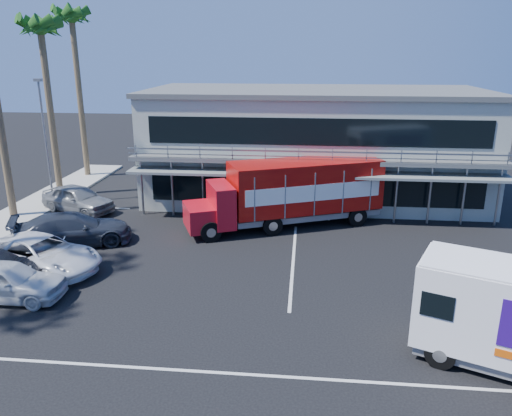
# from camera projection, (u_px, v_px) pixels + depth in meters

# --- Properties ---
(ground) EXTENTS (120.00, 120.00, 0.00)m
(ground) POSITION_uv_depth(u_px,v_px,m) (244.00, 287.00, 21.43)
(ground) COLOR black
(ground) RESTS_ON ground
(building) EXTENTS (22.40, 12.00, 7.30)m
(building) POSITION_uv_depth(u_px,v_px,m) (314.00, 143.00, 34.22)
(building) COLOR #9EA396
(building) RESTS_ON ground
(palm_e) EXTENTS (2.80, 2.80, 12.25)m
(palm_e) POSITION_uv_depth(u_px,v_px,m) (41.00, 37.00, 32.01)
(palm_e) COLOR brown
(palm_e) RESTS_ON ground
(palm_f) EXTENTS (2.80, 2.80, 13.25)m
(palm_f) POSITION_uv_depth(u_px,v_px,m) (72.00, 26.00, 37.00)
(palm_f) COLOR brown
(palm_f) RESTS_ON ground
(light_pole_far) EXTENTS (0.50, 0.25, 8.09)m
(light_pole_far) POSITION_uv_depth(u_px,v_px,m) (45.00, 136.00, 31.89)
(light_pole_far) COLOR gray
(light_pole_far) RESTS_ON ground
(red_truck) EXTENTS (11.35, 6.75, 3.78)m
(red_truck) POSITION_uv_depth(u_px,v_px,m) (293.00, 191.00, 28.41)
(red_truck) COLOR #B30E1B
(red_truck) RESTS_ON ground
(parked_car_a) EXTENTS (4.76, 1.94, 1.62)m
(parked_car_a) POSITION_uv_depth(u_px,v_px,m) (6.00, 281.00, 20.21)
(parked_car_a) COLOR silver
(parked_car_a) RESTS_ON ground
(parked_car_c) EXTENTS (6.40, 4.48, 1.62)m
(parked_car_c) POSITION_uv_depth(u_px,v_px,m) (41.00, 254.00, 22.87)
(parked_car_c) COLOR white
(parked_car_c) RESTS_ON ground
(parked_car_d) EXTENTS (6.39, 4.57, 1.72)m
(parked_car_d) POSITION_uv_depth(u_px,v_px,m) (73.00, 229.00, 25.89)
(parked_car_d) COLOR #2C313B
(parked_car_d) RESTS_ON ground
(parked_car_e) EXTENTS (5.37, 3.84, 1.70)m
(parked_car_e) POSITION_uv_depth(u_px,v_px,m) (78.00, 199.00, 31.32)
(parked_car_e) COLOR gray
(parked_car_e) RESTS_ON ground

